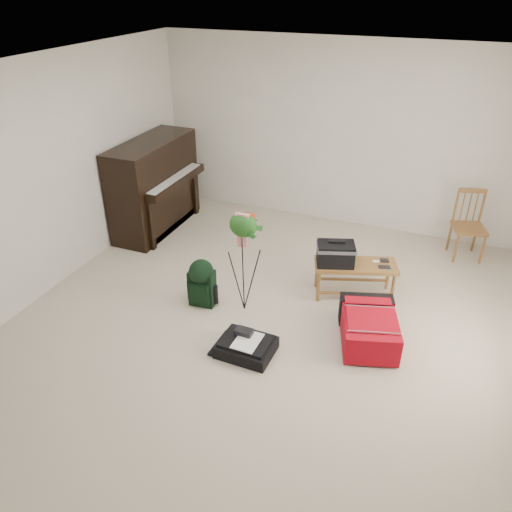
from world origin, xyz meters
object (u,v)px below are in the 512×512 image
at_px(dining_chair, 469,226).
at_px(bench, 342,255).
at_px(piano, 155,187).
at_px(flower_stand, 244,263).
at_px(green_backpack, 202,281).
at_px(black_duffel, 246,346).
at_px(red_suitcase, 370,324).

bearing_deg(dining_chair, bench, -149.34).
distance_m(piano, dining_chair, 4.14).
bearing_deg(piano, dining_chair, 10.38).
height_order(piano, flower_stand, piano).
bearing_deg(green_backpack, flower_stand, 5.12).
bearing_deg(bench, dining_chair, 28.93).
bearing_deg(flower_stand, black_duffel, -63.78).
relative_size(dining_chair, red_suitcase, 0.97).
bearing_deg(dining_chair, piano, 173.11).
xyz_separation_m(bench, green_backpack, (-1.33, -0.78, -0.19)).
distance_m(piano, bench, 2.87).
xyz_separation_m(piano, flower_stand, (1.91, -1.38, -0.03)).
bearing_deg(piano, flower_stand, -35.75).
height_order(piano, dining_chair, piano).
distance_m(piano, flower_stand, 2.35).
distance_m(green_backpack, flower_stand, 0.54).
distance_m(dining_chair, green_backpack, 3.43).
bearing_deg(piano, red_suitcase, -22.93).
distance_m(red_suitcase, green_backpack, 1.81).
height_order(green_backpack, flower_stand, flower_stand).
relative_size(piano, bench, 1.55).
bearing_deg(flower_stand, red_suitcase, 1.40).
relative_size(piano, green_backpack, 2.74).
distance_m(bench, red_suitcase, 0.90).
height_order(bench, flower_stand, flower_stand).
height_order(piano, bench, piano).
height_order(black_duffel, flower_stand, flower_stand).
xyz_separation_m(piano, bench, (2.79, -0.68, -0.11)).
xyz_separation_m(green_backpack, flower_stand, (0.46, 0.09, 0.27)).
height_order(dining_chair, black_duffel, dining_chair).
relative_size(dining_chair, green_backpack, 1.59).
xyz_separation_m(red_suitcase, black_duffel, (-1.05, -0.65, -0.09)).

